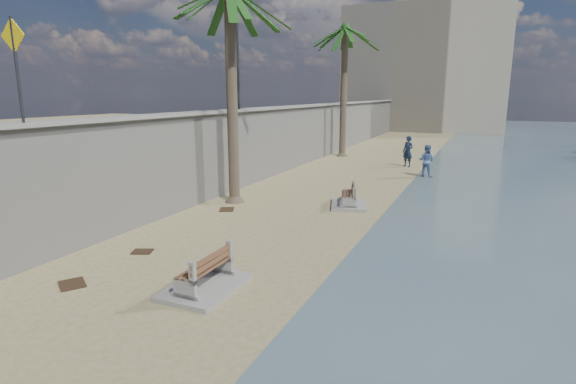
% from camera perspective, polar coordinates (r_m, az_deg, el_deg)
% --- Properties ---
extents(ground_plane, '(140.00, 140.00, 0.00)m').
position_cam_1_polar(ground_plane, '(8.92, -16.00, -16.90)').
color(ground_plane, '#9C8D60').
extents(seawall, '(0.45, 70.00, 3.50)m').
position_cam_1_polar(seawall, '(27.99, 1.88, 7.18)').
color(seawall, gray).
rests_on(seawall, ground_plane).
extents(wall_cap, '(0.80, 70.00, 0.12)m').
position_cam_1_polar(wall_cap, '(27.88, 1.91, 10.87)').
color(wall_cap, gray).
rests_on(wall_cap, seawall).
extents(end_building, '(18.00, 12.00, 14.00)m').
position_cam_1_polar(end_building, '(58.39, 17.17, 14.53)').
color(end_building, '#B7AA93').
rests_on(end_building, ground_plane).
extents(bench_near, '(1.39, 2.04, 0.85)m').
position_cam_1_polar(bench_near, '(10.32, -10.49, -10.14)').
color(bench_near, gray).
rests_on(bench_near, ground_plane).
extents(bench_far, '(1.82, 2.21, 0.80)m').
position_cam_1_polar(bench_far, '(17.61, 7.70, -0.66)').
color(bench_far, gray).
rests_on(bench_far, ground_plane).
extents(palm_back, '(5.00, 5.00, 9.44)m').
position_cam_1_polar(palm_back, '(31.81, 7.29, 19.71)').
color(palm_back, brown).
rests_on(palm_back, ground_plane).
extents(pedestrian_sign, '(0.78, 0.07, 2.40)m').
position_cam_1_polar(pedestrian_sign, '(12.58, -31.33, 14.59)').
color(pedestrian_sign, '#2D2D33').
rests_on(pedestrian_sign, wall_cap).
extents(streetlight, '(0.28, 0.28, 5.12)m').
position_cam_1_polar(streetlight, '(20.74, -6.45, 18.84)').
color(streetlight, '#2D2D33').
rests_on(streetlight, wall_cap).
extents(person_a, '(0.91, 0.80, 2.11)m').
position_cam_1_polar(person_a, '(27.75, 15.00, 5.28)').
color(person_a, '#142238').
rests_on(person_a, ground_plane).
extents(person_b, '(1.02, 0.87, 1.87)m').
position_cam_1_polar(person_b, '(24.64, 17.17, 4.02)').
color(person_b, '#506DA6').
rests_on(person_b, ground_plane).
extents(debris_b, '(0.85, 0.81, 0.03)m').
position_cam_1_polar(debris_b, '(11.62, -25.72, -10.49)').
color(debris_b, '#382616').
rests_on(debris_b, ground_plane).
extents(debris_c, '(0.75, 0.81, 0.03)m').
position_cam_1_polar(debris_c, '(17.11, -7.79, -2.20)').
color(debris_c, '#382616').
rests_on(debris_c, ground_plane).
extents(debris_d, '(0.66, 0.60, 0.03)m').
position_cam_1_polar(debris_d, '(13.16, -18.01, -7.20)').
color(debris_d, '#382616').
rests_on(debris_d, ground_plane).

